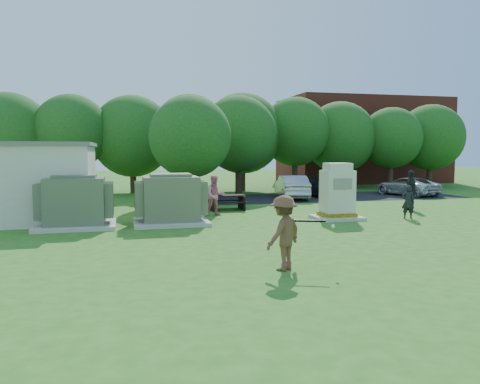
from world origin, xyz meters
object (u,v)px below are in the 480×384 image
object	(u,v)px
person_by_generator	(408,202)
car_silver_a	(292,187)
car_white	(197,189)
picnic_table	(227,201)
transformer_left	(75,203)
transformer_right	(171,200)
batter	(284,233)
person_walking_right	(411,190)
person_at_picnic	(215,196)
car_dark	(325,188)
generator_cabinet	(337,195)
car_silver_b	(407,186)

from	to	relation	value
person_by_generator	car_silver_a	world-z (taller)	person_by_generator
car_white	picnic_table	bearing A→B (deg)	-79.87
transformer_left	person_by_generator	world-z (taller)	transformer_left
transformer_right	transformer_left	bearing A→B (deg)	180.00
transformer_left	car_white	distance (m)	10.90
transformer_right	batter	size ratio (longest dim) A/B	1.59
transformer_left	batter	world-z (taller)	transformer_left
person_by_generator	person_walking_right	size ratio (longest dim) A/B	0.74
car_silver_a	batter	bearing A→B (deg)	79.17
person_by_generator	car_silver_a	xyz separation A→B (m)	(-1.94, 9.53, -0.00)
picnic_table	person_walking_right	distance (m)	9.36
car_silver_a	person_at_picnic	bearing A→B (deg)	56.87
transformer_left	car_dark	world-z (taller)	transformer_left
generator_cabinet	batter	world-z (taller)	generator_cabinet
person_at_picnic	person_walking_right	distance (m)	10.06
car_silver_a	car_dark	bearing A→B (deg)	-163.80
transformer_right	car_dark	bearing A→B (deg)	39.07
transformer_left	car_silver_b	size ratio (longest dim) A/B	0.68
car_silver_a	picnic_table	bearing A→B (deg)	51.81
generator_cabinet	car_white	size ratio (longest dim) A/B	0.64
car_white	car_silver_b	world-z (taller)	car_white
car_silver_a	car_dark	size ratio (longest dim) A/B	1.10
picnic_table	car_dark	distance (m)	9.03
person_by_generator	car_dark	world-z (taller)	person_by_generator
car_silver_a	person_walking_right	bearing A→B (deg)	129.90
picnic_table	person_by_generator	size ratio (longest dim) A/B	1.21
batter	car_white	distance (m)	17.20
person_at_picnic	car_white	distance (m)	7.06
person_walking_right	car_silver_a	bearing A→B (deg)	-135.34
car_silver_b	car_white	bearing A→B (deg)	-15.53
car_white	car_silver_b	size ratio (longest dim) A/B	0.87
batter	car_silver_b	size ratio (longest dim) A/B	0.43
car_dark	picnic_table	bearing A→B (deg)	-148.49
generator_cabinet	transformer_left	bearing A→B (deg)	177.85
person_by_generator	person_at_picnic	distance (m)	8.63
generator_cabinet	picnic_table	world-z (taller)	generator_cabinet
person_by_generator	car_dark	bearing A→B (deg)	-62.28
person_at_picnic	car_white	size ratio (longest dim) A/B	0.49
transformer_left	person_at_picnic	bearing A→B (deg)	18.13
batter	person_by_generator	distance (m)	10.99
car_dark	batter	bearing A→B (deg)	-118.65
person_walking_right	car_dark	size ratio (longest dim) A/B	0.49
transformer_right	batter	bearing A→B (deg)	-76.24
transformer_left	car_dark	xyz separation A→B (m)	(14.49, 8.76, -0.38)
person_walking_right	car_dark	bearing A→B (deg)	-153.15
person_at_picnic	car_silver_a	distance (m)	9.00
transformer_left	picnic_table	distance (m)	7.92
picnic_table	car_dark	xyz separation A→B (m)	(7.59, 4.89, 0.11)
generator_cabinet	picnic_table	size ratio (longest dim) A/B	1.37
generator_cabinet	person_walking_right	bearing A→B (deg)	22.59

